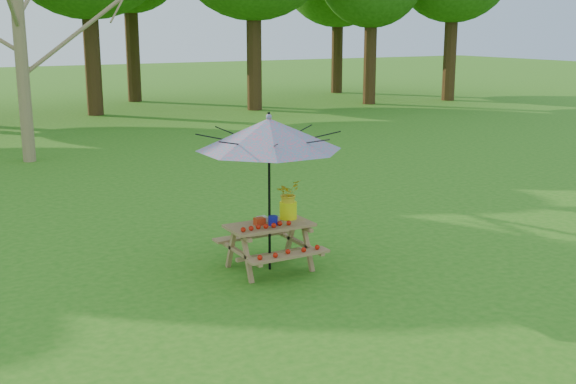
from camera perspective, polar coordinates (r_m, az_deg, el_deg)
picnic_table at (r=10.27m, az=-1.46°, el=-4.40°), size 1.20×1.32×0.67m
patio_umbrella at (r=9.91m, az=-1.52°, el=4.59°), size 2.66×2.66×2.25m
produce_bins at (r=10.16m, az=-1.75°, el=-2.26°), size 0.30×0.38×0.13m
tomatoes_row at (r=9.94m, az=-1.75°, el=-2.71°), size 0.77×0.13×0.07m
flower_bucket at (r=10.38m, az=0.01°, el=-0.50°), size 0.43×0.41×0.57m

